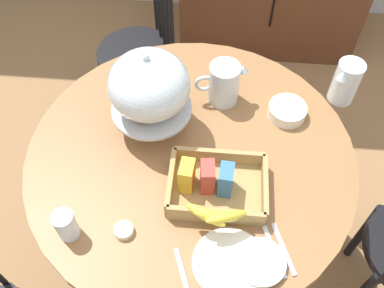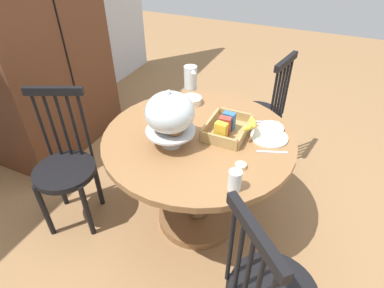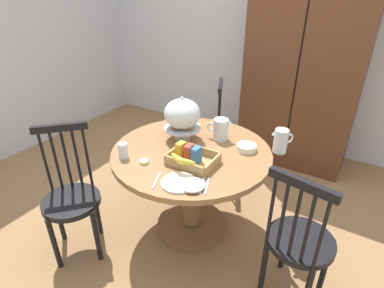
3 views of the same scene
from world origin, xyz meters
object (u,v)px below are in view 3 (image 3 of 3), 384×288
object	(u,v)px
windsor_chair_by_cabinet	(72,199)
butter_dish	(144,162)
milk_pitcher	(221,130)
drinking_glass	(123,151)
orange_juice_pitcher	(281,142)
china_plate_large	(179,182)
windsor_chair_facing_door	(299,243)
pastry_stand_with_dome	(182,115)
dining_table	(192,176)
cereal_bowl	(247,148)
china_plate_small	(192,185)
cereal_basket	(190,158)
wooden_armoire	(304,73)
windsor_chair_near_window	(205,133)

from	to	relation	value
windsor_chair_by_cabinet	butter_dish	world-z (taller)	windsor_chair_by_cabinet
milk_pitcher	drinking_glass	size ratio (longest dim) A/B	1.78
orange_juice_pitcher	china_plate_large	size ratio (longest dim) A/B	0.79
china_plate_large	drinking_glass	xyz separation A→B (m)	(-0.49, 0.05, 0.05)
windsor_chair_by_cabinet	windsor_chair_facing_door	xyz separation A→B (m)	(1.48, 0.42, 0.00)
pastry_stand_with_dome	butter_dish	bearing A→B (deg)	-94.34
dining_table	windsor_chair_by_cabinet	size ratio (longest dim) A/B	1.18
drinking_glass	windsor_chair_by_cabinet	bearing A→B (deg)	-135.24
cereal_bowl	china_plate_small	bearing A→B (deg)	-99.80
orange_juice_pitcher	china_plate_large	distance (m)	0.80
windsor_chair_by_cabinet	pastry_stand_with_dome	xyz separation A→B (m)	(0.48, 0.72, 0.49)
pastry_stand_with_dome	cereal_basket	xyz separation A→B (m)	(0.23, -0.27, -0.15)
dining_table	pastry_stand_with_dome	world-z (taller)	pastry_stand_with_dome
dining_table	china_plate_large	size ratio (longest dim) A/B	5.21
wooden_armoire	milk_pitcher	world-z (taller)	wooden_armoire
windsor_chair_facing_door	pastry_stand_with_dome	size ratio (longest dim) A/B	2.83
china_plate_small	cereal_bowl	bearing A→B (deg)	80.20
windsor_chair_facing_door	pastry_stand_with_dome	xyz separation A→B (m)	(-1.00, 0.30, 0.49)
windsor_chair_near_window	milk_pitcher	bearing A→B (deg)	-51.50
windsor_chair_facing_door	pastry_stand_with_dome	world-z (taller)	pastry_stand_with_dome
pastry_stand_with_dome	drinking_glass	distance (m)	0.50
dining_table	cereal_bowl	xyz separation A→B (m)	(0.33, 0.20, 0.25)
milk_pitcher	windsor_chair_near_window	bearing A→B (deg)	128.50
orange_juice_pitcher	cereal_basket	size ratio (longest dim) A/B	0.55
orange_juice_pitcher	milk_pitcher	distance (m)	0.45
windsor_chair_by_cabinet	china_plate_large	size ratio (longest dim) A/B	4.43
china_plate_small	dining_table	bearing A→B (deg)	121.56
windsor_chair_near_window	drinking_glass	size ratio (longest dim) A/B	8.86
drinking_glass	windsor_chair_facing_door	bearing A→B (deg)	6.84
windsor_chair_by_cabinet	china_plate_small	world-z (taller)	windsor_chair_by_cabinet
china_plate_large	windsor_chair_near_window	bearing A→B (deg)	112.00
cereal_bowl	butter_dish	xyz separation A→B (m)	(-0.52, -0.52, -0.01)
cereal_basket	cereal_bowl	distance (m)	0.44
drinking_glass	butter_dish	xyz separation A→B (m)	(0.16, 0.02, -0.04)
windsor_chair_near_window	china_plate_large	size ratio (longest dim) A/B	4.43
wooden_armoire	china_plate_large	xyz separation A→B (m)	(-0.22, -1.96, -0.24)
china_plate_small	cereal_bowl	world-z (taller)	cereal_bowl
dining_table	china_plate_small	xyz separation A→B (m)	(0.23, -0.38, 0.24)
cereal_basket	butter_dish	world-z (taller)	cereal_basket
wooden_armoire	pastry_stand_with_dome	world-z (taller)	wooden_armoire
dining_table	windsor_chair_near_window	world-z (taller)	windsor_chair_near_window
china_plate_small	cereal_bowl	xyz separation A→B (m)	(0.10, 0.58, 0.01)
china_plate_large	cereal_bowl	xyz separation A→B (m)	(0.19, 0.59, 0.02)
pastry_stand_with_dome	milk_pitcher	xyz separation A→B (m)	(0.24, 0.15, -0.12)
windsor_chair_facing_door	orange_juice_pitcher	bearing A→B (deg)	122.23
cereal_basket	cereal_bowl	size ratio (longest dim) A/B	2.26
wooden_armoire	windsor_chair_facing_door	distance (m)	1.91
butter_dish	pastry_stand_with_dome	bearing A→B (deg)	85.66
dining_table	windsor_chair_near_window	bearing A→B (deg)	112.78
cereal_bowl	dining_table	bearing A→B (deg)	-148.98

